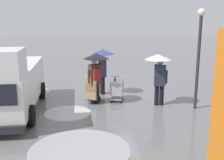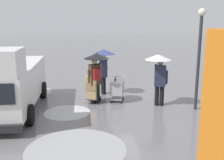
# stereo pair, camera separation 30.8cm
# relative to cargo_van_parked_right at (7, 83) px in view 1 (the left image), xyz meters

# --- Properties ---
(ground_plane) EXTENTS (90.00, 90.00, 0.00)m
(ground_plane) POSITION_rel_cargo_van_parked_right_xyz_m (-4.04, -1.65, -1.18)
(ground_plane) COLOR slate
(slush_patch_near_cluster) EXTENTS (1.77, 1.77, 0.01)m
(slush_patch_near_cluster) POSITION_rel_cargo_van_parked_right_xyz_m (-2.16, 0.24, -1.18)
(slush_patch_near_cluster) COLOR silver
(slush_patch_near_cluster) RESTS_ON ground
(slush_patch_under_van) EXTENTS (1.60, 1.60, 0.01)m
(slush_patch_under_van) POSITION_rel_cargo_van_parked_right_xyz_m (-0.45, -2.97, -1.18)
(slush_patch_under_van) COLOR silver
(slush_patch_under_van) RESTS_ON ground
(slush_patch_far_side) EXTENTS (2.79, 2.79, 0.01)m
(slush_patch_far_side) POSITION_rel_cargo_van_parked_right_xyz_m (-2.54, 3.30, -1.18)
(slush_patch_far_side) COLOR #999BA0
(slush_patch_far_side) RESTS_ON ground
(cargo_van_parked_right) EXTENTS (2.23, 5.35, 2.60)m
(cargo_van_parked_right) POSITION_rel_cargo_van_parked_right_xyz_m (0.00, 0.00, 0.00)
(cargo_van_parked_right) COLOR white
(cargo_van_parked_right) RESTS_ON ground
(shopping_cart_vendor) EXTENTS (0.76, 0.94, 1.04)m
(shopping_cart_vendor) POSITION_rel_cargo_van_parked_right_xyz_m (-4.24, -1.00, -0.61)
(shopping_cart_vendor) COLOR #B2B2B7
(shopping_cart_vendor) RESTS_ON ground
(hand_dolly_boxes) EXTENTS (0.70, 0.82, 1.32)m
(hand_dolly_boxes) POSITION_rel_cargo_van_parked_right_xyz_m (-3.18, -0.88, -0.48)
(hand_dolly_boxes) COLOR #515156
(hand_dolly_boxes) RESTS_ON ground
(pedestrian_pink_side) EXTENTS (1.04, 1.04, 2.15)m
(pedestrian_pink_side) POSITION_rel_cargo_van_parked_right_xyz_m (-3.75, -2.18, 0.41)
(pedestrian_pink_side) COLOR black
(pedestrian_pink_side) RESTS_ON ground
(pedestrian_black_side) EXTENTS (1.04, 1.04, 2.15)m
(pedestrian_black_side) POSITION_rel_cargo_van_parked_right_xyz_m (-5.83, -0.24, 0.39)
(pedestrian_black_side) COLOR black
(pedestrian_black_side) RESTS_ON ground
(pedestrian_white_side) EXTENTS (1.04, 1.04, 2.15)m
(pedestrian_white_side) POSITION_rel_cargo_van_parked_right_xyz_m (-3.32, -0.79, 0.39)
(pedestrian_white_side) COLOR black
(pedestrian_white_side) RESTS_ON ground
(street_lamp) EXTENTS (0.28, 0.28, 3.86)m
(street_lamp) POSITION_rel_cargo_van_parked_right_xyz_m (-7.17, 0.40, 1.19)
(street_lamp) COLOR #2D2D33
(street_lamp) RESTS_ON ground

